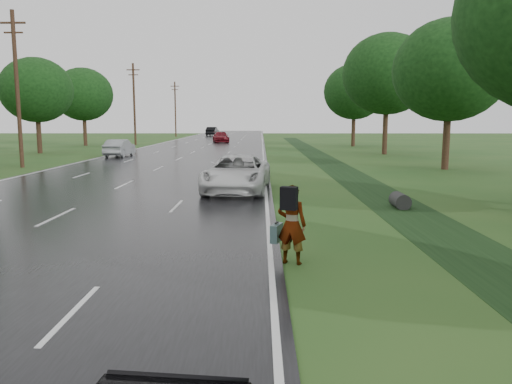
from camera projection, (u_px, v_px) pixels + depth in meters
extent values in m
cube|color=black|center=(199.00, 149.00, 52.56)|extent=(14.00, 180.00, 0.04)
cube|color=silver|center=(263.00, 149.00, 52.49)|extent=(0.12, 180.00, 0.01)
cube|color=silver|center=(135.00, 149.00, 52.62)|extent=(0.12, 180.00, 0.01)
cube|color=silver|center=(199.00, 149.00, 52.56)|extent=(0.12, 180.00, 0.01)
cube|color=black|center=(350.00, 176.00, 27.71)|extent=(2.20, 120.00, 0.01)
cylinder|color=#2D2D2D|center=(400.00, 201.00, 17.78)|extent=(0.56, 1.00, 0.56)
cylinder|color=#392117|center=(17.00, 90.00, 32.14)|extent=(0.26, 0.26, 10.00)
cube|color=#392117|center=(13.00, 23.00, 31.54)|extent=(1.60, 0.12, 0.12)
cube|color=#392117|center=(13.00, 33.00, 31.62)|extent=(1.20, 0.10, 0.10)
cylinder|color=#392117|center=(134.00, 104.00, 61.83)|extent=(0.26, 0.26, 10.00)
cube|color=#392117|center=(133.00, 70.00, 61.23)|extent=(1.60, 0.12, 0.12)
cube|color=#392117|center=(133.00, 75.00, 61.31)|extent=(1.20, 0.10, 0.10)
cylinder|color=#392117|center=(175.00, 109.00, 91.52)|extent=(0.26, 0.26, 10.00)
cube|color=#392117|center=(175.00, 86.00, 90.91)|extent=(1.60, 0.12, 0.12)
cube|color=#392117|center=(175.00, 90.00, 91.00)|extent=(1.20, 0.10, 0.10)
cylinder|color=#392117|center=(446.00, 142.00, 31.35)|extent=(0.44, 0.44, 3.52)
ellipsoid|color=black|center=(450.00, 70.00, 30.72)|extent=(7.00, 7.00, 6.30)
cylinder|color=#392117|center=(385.00, 131.00, 45.17)|extent=(0.44, 0.44, 4.16)
ellipsoid|color=black|center=(387.00, 74.00, 44.44)|extent=(8.00, 8.00, 7.20)
cylinder|color=#392117|center=(353.00, 131.00, 59.06)|extent=(0.44, 0.44, 3.68)
ellipsoid|color=black|center=(354.00, 92.00, 58.41)|extent=(7.20, 7.20, 6.48)
cylinder|color=#392117|center=(39.00, 135.00, 46.52)|extent=(0.44, 0.44, 3.36)
ellipsoid|color=black|center=(36.00, 90.00, 45.92)|extent=(6.60, 6.60, 5.94)
cylinder|color=#392117|center=(85.00, 131.00, 60.37)|extent=(0.44, 0.44, 3.52)
ellipsoid|color=black|center=(83.00, 94.00, 59.74)|extent=(7.00, 7.00, 6.30)
imported|color=#A5998C|center=(292.00, 225.00, 10.77)|extent=(0.73, 0.59, 1.74)
cube|color=black|center=(289.00, 198.00, 10.44)|extent=(0.40, 0.31, 0.49)
cube|color=#3E585A|center=(277.00, 233.00, 11.01)|extent=(0.31, 0.51, 0.39)
cube|color=black|center=(277.00, 223.00, 10.97)|extent=(0.10, 0.17, 0.03)
imported|color=silver|center=(237.00, 174.00, 21.46)|extent=(3.02, 5.80, 1.56)
imported|color=#93979B|center=(120.00, 148.00, 42.14)|extent=(1.65, 4.43, 1.45)
imported|color=maroon|center=(221.00, 137.00, 68.71)|extent=(2.82, 5.27, 1.45)
imported|color=black|center=(212.00, 131.00, 97.83)|extent=(2.21, 5.27, 1.70)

